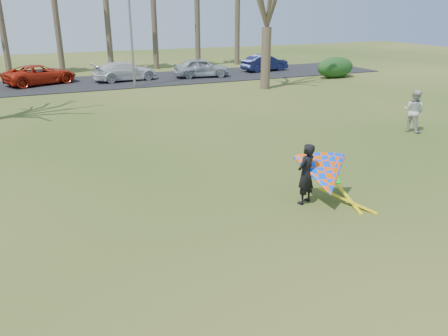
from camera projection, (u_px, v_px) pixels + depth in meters
name	position (u px, v px, depth m)	size (l,w,h in m)	color
ground	(257.00, 238.00, 10.41)	(100.00, 100.00, 0.00)	#1E480F
parking_strip	(99.00, 82.00, 31.91)	(46.00, 7.00, 0.06)	black
streetlight	(133.00, 19.00, 28.61)	(2.28, 0.18, 8.00)	gray
hedge_near	(335.00, 67.00, 33.96)	(3.20, 1.45, 1.60)	#173E16
hedge_far	(339.00, 68.00, 35.01)	(2.22, 1.04, 1.23)	#143815
car_2	(40.00, 74.00, 30.77)	(2.26, 4.89, 1.36)	red
car_3	(125.00, 71.00, 32.38)	(1.92, 4.71, 1.37)	silver
car_4	(201.00, 68.00, 33.95)	(1.71, 4.26, 1.45)	#A4ABB2
car_5	(265.00, 63.00, 37.30)	(1.43, 4.09, 1.35)	#171C46
pedestrian_a	(414.00, 111.00, 19.03)	(0.90, 0.70, 1.85)	beige
kite_flyer	(323.00, 175.00, 11.95)	(2.13, 2.39, 2.02)	black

